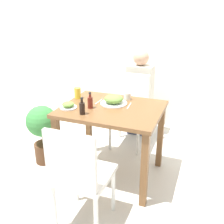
# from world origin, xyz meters

# --- Properties ---
(ground_plane) EXTENTS (16.00, 16.00, 0.00)m
(ground_plane) POSITION_xyz_m (0.00, 0.00, 0.00)
(ground_plane) COLOR beige
(wall_back) EXTENTS (8.00, 0.05, 2.60)m
(wall_back) POSITION_xyz_m (0.00, 1.49, 1.30)
(wall_back) COLOR white
(wall_back) RESTS_ON ground_plane
(dining_table) EXTENTS (0.97, 0.79, 0.77)m
(dining_table) POSITION_xyz_m (0.00, 0.00, 0.65)
(dining_table) COLOR brown
(dining_table) RESTS_ON ground_plane
(chair_near) EXTENTS (0.42, 0.42, 0.91)m
(chair_near) POSITION_xyz_m (0.03, -0.76, 0.52)
(chair_near) COLOR silver
(chair_near) RESTS_ON ground_plane
(chair_far) EXTENTS (0.42, 0.42, 0.91)m
(chair_far) POSITION_xyz_m (-0.03, 0.74, 0.52)
(chair_far) COLOR silver
(chair_far) RESTS_ON ground_plane
(food_plate) EXTENTS (0.27, 0.27, 0.09)m
(food_plate) POSITION_xyz_m (-0.02, 0.10, 0.81)
(food_plate) COLOR white
(food_plate) RESTS_ON dining_table
(side_plate) EXTENTS (0.17, 0.17, 0.06)m
(side_plate) POSITION_xyz_m (-0.39, -0.17, 0.80)
(side_plate) COLOR white
(side_plate) RESTS_ON dining_table
(drink_cup) EXTENTS (0.07, 0.07, 0.08)m
(drink_cup) POSITION_xyz_m (0.07, 0.27, 0.81)
(drink_cup) COLOR silver
(drink_cup) RESTS_ON dining_table
(juice_glass) EXTENTS (0.07, 0.07, 0.12)m
(juice_glass) POSITION_xyz_m (-0.44, 0.11, 0.83)
(juice_glass) COLOR gold
(juice_glass) RESTS_ON dining_table
(sauce_bottle) EXTENTS (0.05, 0.05, 0.16)m
(sauce_bottle) POSITION_xyz_m (-0.19, -0.09, 0.83)
(sauce_bottle) COLOR maroon
(sauce_bottle) RESTS_ON dining_table
(condiment_bottle) EXTENTS (0.05, 0.05, 0.16)m
(condiment_bottle) POSITION_xyz_m (-0.19, -0.26, 0.83)
(condiment_bottle) COLOR black
(condiment_bottle) RESTS_ON dining_table
(fork_utensil) EXTENTS (0.01, 0.17, 0.00)m
(fork_utensil) POSITION_xyz_m (-0.18, 0.10, 0.77)
(fork_utensil) COLOR silver
(fork_utensil) RESTS_ON dining_table
(spoon_utensil) EXTENTS (0.02, 0.18, 0.00)m
(spoon_utensil) POSITION_xyz_m (0.15, 0.10, 0.77)
(spoon_utensil) COLOR silver
(spoon_utensil) RESTS_ON dining_table
(potted_plant_left) EXTENTS (0.35, 0.35, 0.68)m
(potted_plant_left) POSITION_xyz_m (-0.81, -0.05, 0.42)
(potted_plant_left) COLOR #51331E
(potted_plant_left) RESTS_ON ground_plane
(person_figure) EXTENTS (0.34, 0.22, 1.17)m
(person_figure) POSITION_xyz_m (-0.01, 1.06, 0.58)
(person_figure) COLOR #2D3347
(person_figure) RESTS_ON ground_plane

